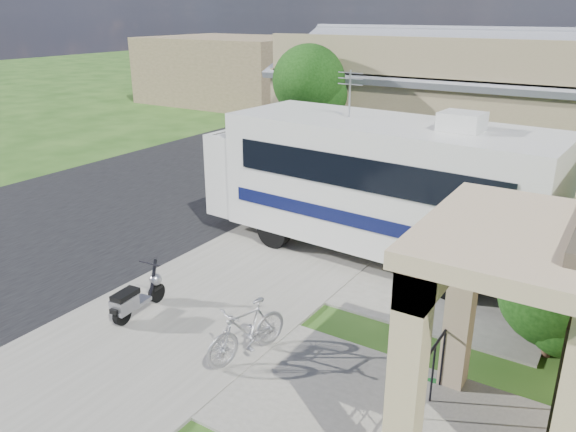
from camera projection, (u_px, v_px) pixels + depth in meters
The scene contains 18 objects.
ground at pixel (240, 324), 10.59m from camera, with size 120.00×120.00×0.00m, color #1C3E10.
street_slab at pixel (240, 159), 22.28m from camera, with size 9.00×80.00×0.02m, color black.
sidewalk_slab at pixel (394, 184), 19.01m from camera, with size 4.00×80.00×0.06m, color slate.
driveway_slab at pixel (403, 257), 13.40m from camera, with size 7.00×6.00×0.05m, color slate.
walk_slab at pixel (362, 410), 8.28m from camera, with size 4.00×3.00×0.05m, color slate.
warehouse at pixel (463, 112), 20.99m from camera, with size 12.50×8.40×5.04m.
distant_bldg_far at pixel (233, 70), 35.88m from camera, with size 10.00×8.00×4.00m, color brown.
distant_bldg_near at pixel (346, 63), 44.54m from camera, with size 8.00×7.00×3.20m, color #837351.
street_tree_a at pixel (312, 85), 18.50m from camera, with size 2.44×2.40×4.58m.
street_tree_b at pixel (418, 59), 26.39m from camera, with size 2.44×2.40×4.73m.
street_tree_c at pixel (470, 54), 33.63m from camera, with size 2.44×2.40×4.42m.
motorhome at pixel (374, 181), 13.07m from camera, with size 8.44×3.14×4.25m.
shrub at pixel (562, 288), 9.20m from camera, with size 2.05×1.96×2.52m.
scooter at pixel (136, 298), 10.67m from camera, with size 0.49×1.41×0.92m.
bicycle at pixel (247, 333), 9.37m from camera, with size 0.47×1.65×0.99m, color #95949B.
pickup_truck at pixel (300, 133), 23.42m from camera, with size 2.50×5.42×1.51m, color white.
van at pixel (372, 103), 29.71m from camera, with size 2.65×6.51×1.89m, color white.
garden_hose at pixel (433, 393), 8.53m from camera, with size 0.42×0.42×0.19m, color #136021.
Camera 1 is at (5.71, -7.32, 5.57)m, focal length 35.00 mm.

